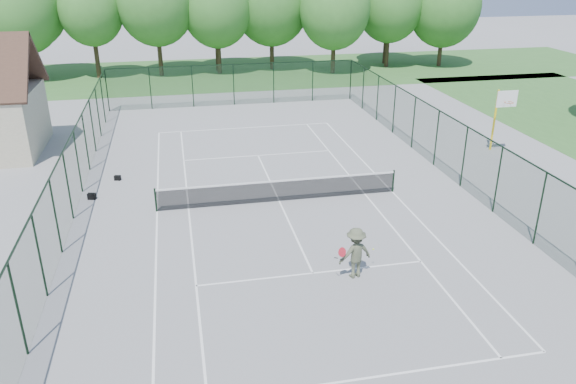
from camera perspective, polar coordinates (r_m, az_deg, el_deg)
name	(u,v)px	position (r m, az deg, el deg)	size (l,w,h in m)	color
ground	(279,201)	(25.73, -0.89, -0.94)	(140.00, 140.00, 0.00)	gray
grass_far	(220,73)	(54.28, -6.94, 11.89)	(80.00, 16.00, 0.01)	#3C7131
court_lines	(279,201)	(25.73, -0.89, -0.93)	(11.05, 23.85, 0.01)	white
tennis_net	(279,190)	(25.50, -0.90, 0.24)	(11.08, 0.08, 1.10)	black
fence_enclosure	(279,169)	(25.13, -0.92, 2.31)	(18.05, 36.05, 3.02)	#1A3821
tree_line_far	(217,7)	(53.44, -7.26, 18.19)	(39.40, 6.40, 9.70)	#402E1D
basketball_goal	(501,108)	(33.46, 20.85, 7.95)	(1.20, 1.43, 3.65)	yellow
sports_bag_a	(92,196)	(27.43, -19.31, -0.41)	(0.36, 0.21, 0.29)	black
sports_bag_b	(118,178)	(29.33, -16.93, 1.38)	(0.31, 0.19, 0.24)	black
tennis_player	(355,253)	(19.68, 6.87, -6.16)	(1.70, 0.92, 1.87)	#515740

